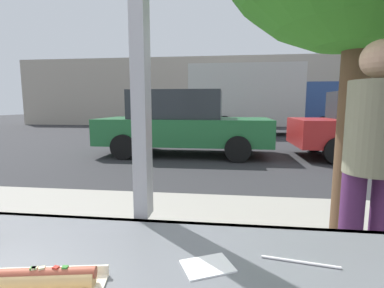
% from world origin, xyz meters
% --- Properties ---
extents(ground_plane, '(60.00, 60.00, 0.00)m').
position_xyz_m(ground_plane, '(0.00, 8.00, 0.00)').
color(ground_plane, '#2D2D30').
extents(sidewalk_strip, '(16.00, 2.80, 0.11)m').
position_xyz_m(sidewalk_strip, '(0.00, 1.60, 0.06)').
color(sidewalk_strip, '#9E998E').
rests_on(sidewalk_strip, ground).
extents(building_facade_far, '(28.00, 1.20, 4.46)m').
position_xyz_m(building_facade_far, '(0.00, 18.26, 2.23)').
color(building_facade_far, '#A89E8E').
rests_on(building_facade_far, ground).
extents(hotdog_tray_far, '(0.28, 0.14, 0.05)m').
position_xyz_m(hotdog_tray_far, '(-0.10, -0.36, 0.99)').
color(hotdog_tray_far, beige).
rests_on(hotdog_tray_far, window_counter).
extents(loose_straw, '(0.19, 0.04, 0.01)m').
position_xyz_m(loose_straw, '(0.49, -0.18, 0.98)').
color(loose_straw, white).
rests_on(loose_straw, window_counter).
extents(napkin_wrapper, '(0.15, 0.13, 0.00)m').
position_xyz_m(napkin_wrapper, '(0.25, -0.23, 0.97)').
color(napkin_wrapper, white).
rests_on(napkin_wrapper, window_counter).
extents(parked_car_green, '(4.61, 2.07, 1.76)m').
position_xyz_m(parked_car_green, '(-0.93, 6.86, 0.89)').
color(parked_car_green, '#236B38').
rests_on(parked_car_green, ground).
extents(parked_car_red, '(4.16, 2.04, 1.73)m').
position_xyz_m(parked_car_red, '(4.15, 6.86, 0.87)').
color(parked_car_red, red).
rests_on(parked_car_red, ground).
extents(box_truck, '(6.77, 2.44, 3.17)m').
position_xyz_m(box_truck, '(1.75, 12.82, 1.70)').
color(box_truck, beige).
rests_on(box_truck, ground).
extents(pedestrian, '(0.32, 0.32, 1.63)m').
position_xyz_m(pedestrian, '(1.17, 0.93, 1.05)').
color(pedestrian, '#48224D').
rests_on(pedestrian, sidewalk_strip).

